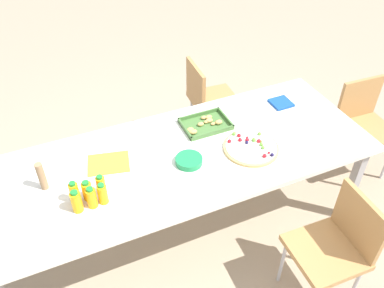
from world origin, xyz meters
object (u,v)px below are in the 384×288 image
Objects in this scene: chair_near_right at (337,243)px; fruit_pizza at (251,147)px; chair_end at (364,121)px; cardboard_tube at (42,176)px; juice_bottle_1 at (92,198)px; napkin_stack at (281,103)px; snack_tray at (205,125)px; plate_stack at (189,160)px; juice_bottle_0 at (76,202)px; juice_bottle_2 at (103,194)px; party_table at (181,162)px; chair_far_right at (208,97)px; juice_bottle_3 at (75,193)px; juice_bottle_4 at (87,191)px; juice_bottle_5 at (101,185)px; paper_folder at (109,163)px.

fruit_pizza is (-0.20, 0.72, 0.26)m from chair_near_right.
cardboard_tube is (-2.49, 0.03, 0.34)m from chair_end.
napkin_stack is at bearing 15.36° from juice_bottle_1.
juice_bottle_1 is at bearing -164.64° from napkin_stack.
snack_tray is 1.91× the size of plate_stack.
fruit_pizza is at bearing 3.10° from juice_bottle_0.
juice_bottle_0 is 1.04× the size of juice_bottle_2.
napkin_stack is at bearing 14.03° from party_table.
juice_bottle_0 is 0.15m from juice_bottle_2.
chair_far_right reaches higher than snack_tray.
cardboard_tube reaches higher than snack_tray.
juice_bottle_3 is 0.07m from juice_bottle_4.
fruit_pizza is at bearing -5.58° from plate_stack.
chair_end is 5.53× the size of napkin_stack.
cardboard_tube reaches higher than juice_bottle_2.
juice_bottle_5 is at bearing 83.30° from juice_bottle_2.
juice_bottle_0 reaches higher than snack_tray.
party_table is 0.74m from juice_bottle_0.
chair_end is 2.26× the size of fruit_pizza.
juice_bottle_4 is at bearing 42.19° from juice_bottle_0.
cardboard_tube reaches higher than juice_bottle_4.
plate_stack is 1.15× the size of napkin_stack.
fruit_pizza reaches higher than paper_folder.
plate_stack reaches higher than paper_folder.
juice_bottle_1 is 1.08m from fruit_pizza.
party_table is 1.08m from chair_near_right.
juice_bottle_3 is (-0.70, -0.12, 0.13)m from party_table.
juice_bottle_0 is at bearing 66.42° from chair_near_right.
snack_tray is at bearing 26.01° from juice_bottle_2.
juice_bottle_0 is at bearing -176.90° from fruit_pizza.
juice_bottle_3 is at bearing -49.96° from chair_far_right.
napkin_stack is at bearing 29.02° from chair_far_right.
juice_bottle_1 is 1.02× the size of juice_bottle_5.
juice_bottle_5 is (-0.55, -0.12, 0.12)m from party_table.
party_table is at bearing 4.26° from chair_end.
chair_far_right is at bearing 80.49° from fruit_pizza.
party_table is 0.65m from juice_bottle_4.
party_table is 17.08× the size of juice_bottle_3.
napkin_stack is (0.93, 0.23, 0.06)m from party_table.
napkin_stack is (-0.71, 0.20, 0.25)m from chair_end.
juice_bottle_0 reaches higher than juice_bottle_1.
chair_far_right is at bearing 62.20° from snack_tray.
juice_bottle_0 is 1.00× the size of napkin_stack.
juice_bottle_3 is at bearing 179.76° from juice_bottle_5.
cardboard_tube reaches higher than plate_stack.
chair_end is 2.51m from cardboard_tube.
chair_end is at bearing -2.25° from paper_folder.
snack_tray is at bearing 7.83° from cardboard_tube.
juice_bottle_4 is (-1.28, 0.72, 0.31)m from chair_near_right.
juice_bottle_2 is at bearing -176.50° from fruit_pizza.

